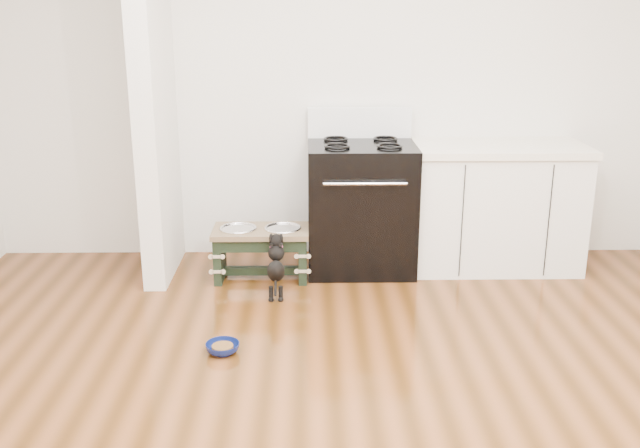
{
  "coord_description": "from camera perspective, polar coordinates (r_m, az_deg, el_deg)",
  "views": [
    {
      "loc": [
        -0.12,
        -2.8,
        1.86
      ],
      "look_at": [
        -0.05,
        1.61,
        0.5
      ],
      "focal_mm": 40.0,
      "sensor_mm": 36.0,
      "label": 1
    }
  ],
  "objects": [
    {
      "name": "ground",
      "position": [
        3.36,
        1.41,
        -16.47
      ],
      "size": [
        5.0,
        5.0,
        0.0
      ],
      "primitive_type": "plane",
      "color": "#43250C",
      "rests_on": "ground"
    },
    {
      "name": "room_shell",
      "position": [
        2.81,
        1.65,
        12.19
      ],
      "size": [
        5.0,
        5.0,
        5.0
      ],
      "color": "silver",
      "rests_on": "ground"
    },
    {
      "name": "partition_wall",
      "position": [
        5.04,
        -13.18,
        10.88
      ],
      "size": [
        0.15,
        0.8,
        2.7
      ],
      "primitive_type": "cube",
      "color": "silver",
      "rests_on": "ground"
    },
    {
      "name": "oven_range",
      "position": [
        5.16,
        3.29,
        1.57
      ],
      "size": [
        0.76,
        0.69,
        1.14
      ],
      "color": "black",
      "rests_on": "ground"
    },
    {
      "name": "cabinet_run",
      "position": [
        5.35,
        13.81,
        1.37
      ],
      "size": [
        1.24,
        0.64,
        0.91
      ],
      "color": "white",
      "rests_on": "ground"
    },
    {
      "name": "dog_feeder",
      "position": [
        5.01,
        -4.75,
        -1.55
      ],
      "size": [
        0.67,
        0.36,
        0.38
      ],
      "color": "black",
      "rests_on": "ground"
    },
    {
      "name": "puppy",
      "position": [
        4.72,
        -3.54,
        -3.18
      ],
      "size": [
        0.12,
        0.34,
        0.41
      ],
      "color": "black",
      "rests_on": "ground"
    },
    {
      "name": "floor_bowl",
      "position": [
        4.07,
        -7.8,
        -9.8
      ],
      "size": [
        0.24,
        0.24,
        0.06
      ],
      "rotation": [
        0.0,
        0.0,
        -0.33
      ],
      "color": "#0B164F",
      "rests_on": "ground"
    }
  ]
}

